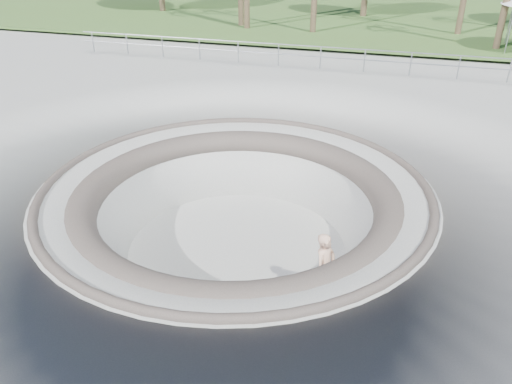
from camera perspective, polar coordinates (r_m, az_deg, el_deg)
ground at (r=13.13m, az=-2.31°, el=0.62°), size 180.00×180.00×0.00m
skate_bowl at (r=14.07m, az=-2.16°, el=-5.99°), size 14.00×14.00×4.10m
grass_strip at (r=45.51m, az=12.69°, el=20.26°), size 180.00×36.00×0.12m
distant_hills at (r=69.38m, az=17.24°, el=16.21°), size 103.20×45.00×28.60m
safety_railing at (r=23.91m, az=7.39°, el=15.01°), size 25.00×0.06×1.03m
skateboard at (r=12.32m, az=7.57°, el=-12.05°), size 0.86×0.55×0.09m
skater at (r=11.75m, az=7.85°, el=-8.62°), size 0.65×0.77×1.81m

